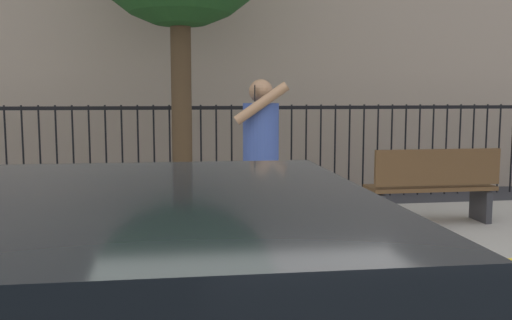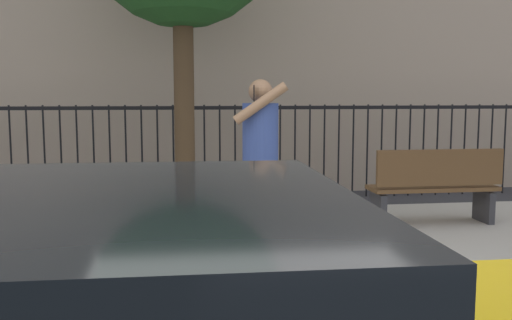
{
  "view_description": "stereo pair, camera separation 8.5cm",
  "coord_description": "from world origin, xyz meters",
  "views": [
    {
      "loc": [
        -0.65,
        -3.4,
        1.74
      ],
      "look_at": [
        0.21,
        2.13,
        1.1
      ],
      "focal_mm": 39.43,
      "sensor_mm": 36.0,
      "label": 1
    },
    {
      "loc": [
        -0.56,
        -3.41,
        1.74
      ],
      "look_at": [
        0.21,
        2.13,
        1.1
      ],
      "focal_mm": 39.43,
      "sensor_mm": 36.0,
      "label": 2
    }
  ],
  "objects": [
    {
      "name": "street_bench",
      "position": [
        2.58,
        3.07,
        0.65
      ],
      "size": [
        1.6,
        0.45,
        0.95
      ],
      "color": "brown",
      "rests_on": "sidewalk"
    },
    {
      "name": "pedestrian_on_phone",
      "position": [
        0.21,
        1.86,
        1.17
      ],
      "size": [
        0.51,
        0.68,
        1.75
      ],
      "color": "#936B4C",
      "rests_on": "sidewalk"
    },
    {
      "name": "iron_fence",
      "position": [
        0.0,
        5.9,
        1.02
      ],
      "size": [
        12.03,
        0.04,
        1.6
      ],
      "color": "black",
      "rests_on": "ground"
    },
    {
      "name": "sidewalk",
      "position": [
        0.0,
        2.2,
        0.07
      ],
      "size": [
        28.0,
        4.4,
        0.15
      ],
      "primitive_type": "cube",
      "color": "#B2ADA3",
      "rests_on": "ground"
    }
  ]
}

